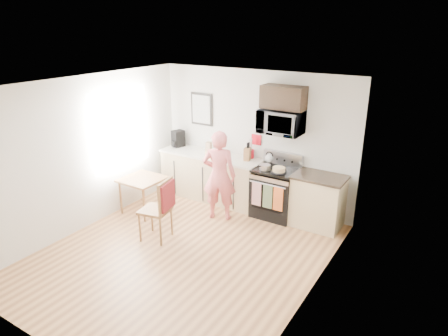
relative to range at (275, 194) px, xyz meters
The scene contains 28 objects.
floor 2.12m from the range, 107.69° to the right, with size 4.60×4.60×0.00m, color brown.
back_wall 1.12m from the range, 152.75° to the left, with size 4.00×0.04×2.60m, color silver.
front_wall 4.41m from the range, 98.38° to the right, with size 4.00×0.04×2.60m, color silver.
left_wall 3.40m from the range, 143.09° to the right, with size 0.04×4.60×2.60m, color silver.
right_wall 2.55m from the range, 55.26° to the right, with size 0.04×4.60×2.60m, color silver.
ceiling 3.00m from the range, 107.69° to the right, with size 4.00×4.60×0.04m, color silver.
window 3.06m from the range, 155.62° to the right, with size 0.06×1.40×1.50m.
cabinet_left 1.43m from the range, behind, with size 2.10×0.60×0.90m, color #D2B887.
countertop_left 1.51m from the range, behind, with size 2.14×0.64×0.04m, color white.
cabinet_right 0.80m from the range, ahead, with size 0.84×0.60×0.90m, color #D2B887.
countertop_right 0.93m from the range, ahead, with size 0.88×0.64×0.04m, color black.
range is the anchor object (origin of this frame).
microwave 1.33m from the range, 90.06° to the left, with size 0.76×0.51×0.42m, color #ACADB1.
upper_cabinet 1.75m from the range, 90.04° to the left, with size 0.76×0.35×0.40m, color black.
wall_art 2.27m from the range, behind, with size 0.50×0.04×0.65m.
wall_trivet 1.09m from the range, 151.92° to the left, with size 0.20×0.02×0.20m, color #A20D18.
person 1.10m from the range, 142.69° to the right, with size 0.60×0.40×1.65m, color #B9333A.
dining_table 2.47m from the range, 151.67° to the right, with size 0.72×0.72×0.67m.
chair 2.14m from the range, 122.87° to the right, with size 0.57×0.53×1.06m.
knife_block 0.90m from the range, behind, with size 0.11×0.15×0.24m, color brown.
utensil_crock 0.97m from the range, 159.72° to the left, with size 0.13×0.13×0.39m.
fruit_bowl 1.64m from the range, behind, with size 0.21×0.21×0.09m.
milk_carton 1.59m from the range, behind, with size 0.10×0.10×0.25m, color tan.
coffee_maker 2.41m from the range, behind, with size 0.25×0.31×0.34m.
bread_bag 1.38m from the range, behind, with size 0.32×0.15×0.12m, color #E1B876.
cake 0.56m from the range, 52.72° to the right, with size 0.27×0.27×0.09m.
kettle 0.67m from the range, 138.93° to the left, with size 0.17×0.17×0.22m.
pot 0.58m from the range, 131.92° to the right, with size 0.20×0.33×0.10m.
Camera 1 is at (3.38, -4.22, 3.39)m, focal length 32.00 mm.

